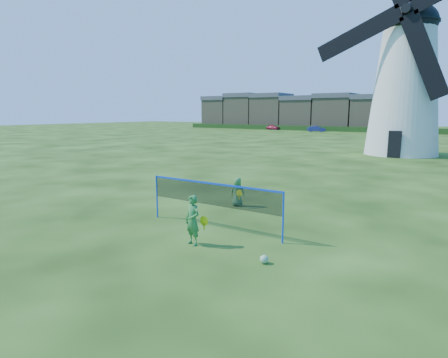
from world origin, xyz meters
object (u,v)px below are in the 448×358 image
car_right (316,129)px  car_left (273,127)px  badminton_net (213,195)px  player_girl (193,220)px  play_ball (264,259)px  windmill (406,81)px  player_boy (238,192)px

car_right → car_left: bearing=56.6°
badminton_net → player_girl: badminton_net is taller
play_ball → player_girl: bearing=178.0°
windmill → badminton_net: size_ratio=3.82×
player_boy → badminton_net: bearing=92.6°
car_left → car_right: bearing=-95.7°
player_boy → car_left: size_ratio=0.34×
play_ball → car_right: car_right is taller
badminton_net → car_right: badminton_net is taller
car_left → car_right: 11.87m
player_boy → play_ball: bearing=113.4°
badminton_net → car_right: size_ratio=1.43×
player_boy → car_right: 62.46m
play_ball → badminton_net: bearing=149.2°
windmill → car_left: (-32.14, 38.79, -5.94)m
windmill → car_right: windmill is taller
player_girl → car_right: 67.30m
car_left → car_right: size_ratio=0.97×
car_left → windmill: bearing=-128.0°
car_left → car_right: same height
player_girl → car_right: bearing=120.2°
badminton_net → player_girl: (0.39, -1.56, -0.41)m
badminton_net → car_left: badminton_net is taller
player_boy → car_right: size_ratio=0.33×
player_boy → car_right: (-18.69, 59.59, -0.01)m
windmill → car_left: 50.73m
play_ball → windmill: bearing=93.1°
play_ball → car_right: (-22.42, 64.32, 0.47)m
car_right → play_ball: bearing=-176.1°
player_girl → car_right: player_girl is taller
player_boy → player_girl: bearing=91.5°
player_girl → car_left: 74.81m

